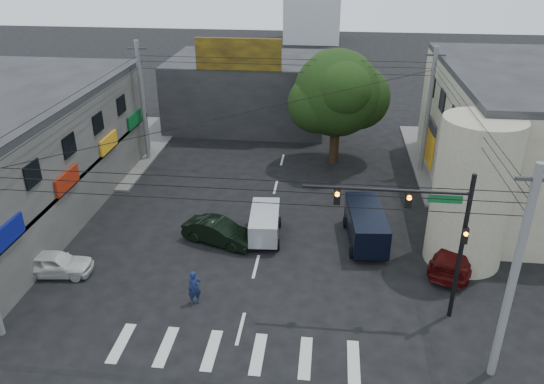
% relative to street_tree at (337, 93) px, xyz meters
% --- Properties ---
extents(ground, '(160.00, 160.00, 0.00)m').
position_rel_street_tree_xyz_m(ground, '(-4.00, -17.00, -5.47)').
color(ground, black).
rests_on(ground, ground).
extents(sidewalk_far_left, '(16.00, 16.00, 0.15)m').
position_rel_street_tree_xyz_m(sidewalk_far_left, '(-22.00, 1.00, -5.40)').
color(sidewalk_far_left, '#514F4C').
rests_on(sidewalk_far_left, ground).
extents(sidewalk_far_right, '(16.00, 16.00, 0.15)m').
position_rel_street_tree_xyz_m(sidewalk_far_right, '(14.00, 1.00, -5.40)').
color(sidewalk_far_right, '#514F4C').
rests_on(sidewalk_far_right, ground).
extents(corner_column, '(4.00, 4.00, 8.00)m').
position_rel_street_tree_xyz_m(corner_column, '(7.00, -13.00, -1.47)').
color(corner_column, gray).
rests_on(corner_column, ground).
extents(building_far, '(14.00, 10.00, 6.00)m').
position_rel_street_tree_xyz_m(building_far, '(-8.00, 9.00, -2.47)').
color(building_far, '#232326').
rests_on(building_far, ground).
extents(billboard, '(7.00, 0.30, 2.60)m').
position_rel_street_tree_xyz_m(billboard, '(-8.00, 4.10, 1.83)').
color(billboard, olive).
rests_on(billboard, building_far).
extents(street_tree, '(6.40, 6.40, 8.70)m').
position_rel_street_tree_xyz_m(street_tree, '(0.00, 0.00, 0.00)').
color(street_tree, black).
rests_on(street_tree, ground).
extents(traffic_gantry, '(7.10, 0.35, 7.20)m').
position_rel_street_tree_xyz_m(traffic_gantry, '(3.82, -18.00, -0.64)').
color(traffic_gantry, black).
rests_on(traffic_gantry, ground).
extents(utility_pole_near_right, '(0.32, 0.32, 9.20)m').
position_rel_street_tree_xyz_m(utility_pole_near_right, '(6.50, -21.50, -0.87)').
color(utility_pole_near_right, '#59595B').
rests_on(utility_pole_near_right, ground).
extents(utility_pole_far_left, '(0.32, 0.32, 9.20)m').
position_rel_street_tree_xyz_m(utility_pole_far_left, '(-14.50, -1.00, -0.87)').
color(utility_pole_far_left, '#59595B').
rests_on(utility_pole_far_left, ground).
extents(utility_pole_far_right, '(0.32, 0.32, 9.20)m').
position_rel_street_tree_xyz_m(utility_pole_far_right, '(6.50, -1.00, -0.87)').
color(utility_pole_far_right, '#59595B').
rests_on(utility_pole_far_right, ground).
extents(dark_sedan, '(4.10, 5.14, 1.39)m').
position_rel_street_tree_xyz_m(dark_sedan, '(-6.44, -12.77, -4.78)').
color(dark_sedan, black).
rests_on(dark_sedan, ground).
extents(white_compact, '(2.37, 4.17, 1.31)m').
position_rel_street_tree_xyz_m(white_compact, '(-14.25, -16.85, -4.82)').
color(white_compact, silver).
rests_on(white_compact, ground).
extents(maroon_sedan, '(5.57, 6.60, 1.51)m').
position_rel_street_tree_xyz_m(maroon_sedan, '(6.50, -13.71, -4.72)').
color(maroon_sedan, '#440A09').
rests_on(maroon_sedan, ground).
extents(silver_minivan, '(4.04, 2.10, 1.65)m').
position_rel_street_tree_xyz_m(silver_minivan, '(-3.91, -11.91, -4.65)').
color(silver_minivan, '#AEAFB6').
rests_on(silver_minivan, ground).
extents(navy_van, '(5.35, 2.80, 2.00)m').
position_rel_street_tree_xyz_m(navy_van, '(1.88, -11.78, -4.47)').
color(navy_van, black).
rests_on(navy_van, ground).
extents(traffic_officer, '(0.98, 0.94, 1.75)m').
position_rel_street_tree_xyz_m(traffic_officer, '(-6.46, -18.40, -4.60)').
color(traffic_officer, '#141F47').
rests_on(traffic_officer, ground).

